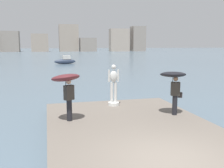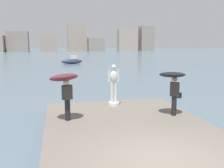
# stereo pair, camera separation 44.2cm
# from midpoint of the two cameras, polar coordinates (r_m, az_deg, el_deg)

# --- Properties ---
(ground_plane) EXTENTS (400.00, 400.00, 0.00)m
(ground_plane) POSITION_cam_midpoint_polar(r_m,az_deg,el_deg) (46.40, -10.55, 4.25)
(ground_plane) COLOR slate
(pier) EXTENTS (6.45, 10.64, 0.40)m
(pier) POSITION_cam_midpoint_polar(r_m,az_deg,el_deg) (9.58, 4.59, -11.56)
(pier) COLOR #70665B
(pier) RESTS_ON ground
(statue_white_figure) EXTENTS (0.58, 0.57, 2.11)m
(statue_white_figure) POSITION_cam_midpoint_polar(r_m,az_deg,el_deg) (13.21, -0.61, -0.81)
(statue_white_figure) COLOR silver
(statue_white_figure) RESTS_ON pier
(onlooker_left) EXTENTS (1.60, 1.61, 2.03)m
(onlooker_left) POSITION_cam_midpoint_polar(r_m,az_deg,el_deg) (10.57, -11.23, 0.33)
(onlooker_left) COLOR black
(onlooker_left) RESTS_ON pier
(onlooker_right) EXTENTS (1.43, 1.44, 1.99)m
(onlooker_right) POSITION_cam_midpoint_polar(r_m,az_deg,el_deg) (11.63, 12.39, 0.92)
(onlooker_right) COLOR black
(onlooker_right) RESTS_ON pier
(boat_near) EXTENTS (3.97, 1.56, 1.53)m
(boat_near) POSITION_cam_midpoint_polar(r_m,az_deg,el_deg) (47.79, -10.53, 5.06)
(boat_near) COLOR #2D384C
(boat_near) RESTS_ON ground
(distant_skyline) EXTENTS (90.67, 13.65, 13.42)m
(distant_skyline) POSITION_cam_midpoint_polar(r_m,az_deg,el_deg) (131.84, -12.67, 9.38)
(distant_skyline) COLOR gray
(distant_skyline) RESTS_ON ground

